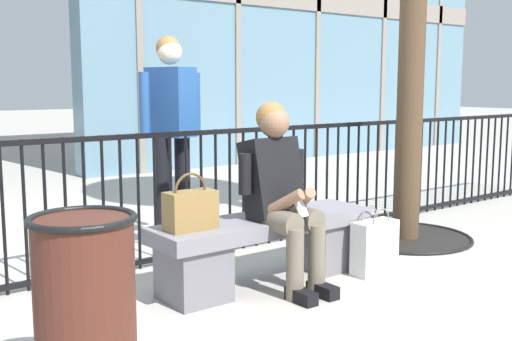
# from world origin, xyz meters

# --- Properties ---
(ground_plane) EXTENTS (60.00, 60.00, 0.00)m
(ground_plane) POSITION_xyz_m (0.00, 0.00, 0.00)
(ground_plane) COLOR #B2ADA3
(stone_bench) EXTENTS (1.60, 0.44, 0.45)m
(stone_bench) POSITION_xyz_m (0.00, 0.00, 0.27)
(stone_bench) COLOR slate
(stone_bench) RESTS_ON ground
(seated_person_with_phone) EXTENTS (0.52, 0.66, 1.21)m
(seated_person_with_phone) POSITION_xyz_m (0.03, -0.13, 0.65)
(seated_person_with_phone) COLOR #6B6051
(seated_person_with_phone) RESTS_ON ground
(handbag_on_bench) EXTENTS (0.31, 0.16, 0.35)m
(handbag_on_bench) POSITION_xyz_m (-0.58, -0.01, 0.57)
(handbag_on_bench) COLOR olive
(handbag_on_bench) RESTS_ON stone_bench
(shopping_bag) EXTENTS (0.34, 0.15, 0.48)m
(shopping_bag) POSITION_xyz_m (0.73, -0.31, 0.19)
(shopping_bag) COLOR white
(shopping_bag) RESTS_ON ground
(bystander_at_railing) EXTENTS (0.55, 0.43, 1.71)m
(bystander_at_railing) POSITION_xyz_m (0.01, 1.27, 1.00)
(bystander_at_railing) COLOR black
(bystander_at_railing) RESTS_ON ground
(plaza_railing) EXTENTS (9.81, 0.04, 0.98)m
(plaza_railing) POSITION_xyz_m (0.00, 0.79, 0.50)
(plaza_railing) COLOR black
(plaza_railing) RESTS_ON ground
(trash_can) EXTENTS (0.43, 0.43, 0.82)m
(trash_can) POSITION_xyz_m (-1.58, -0.86, 0.42)
(trash_can) COLOR #4C2319
(trash_can) RESTS_ON ground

